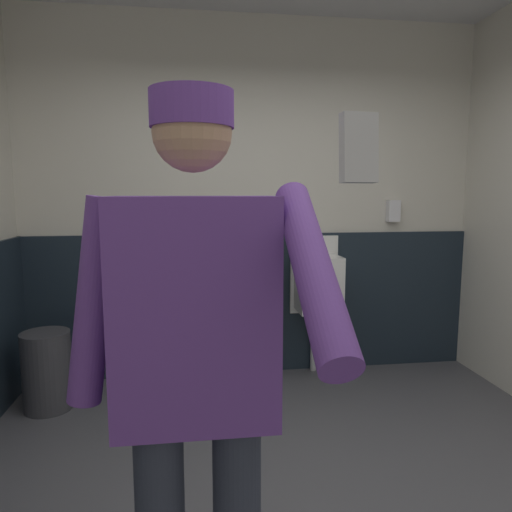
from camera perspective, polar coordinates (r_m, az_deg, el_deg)
The scene contains 9 objects.
wall_back at distance 3.86m, azimuth -0.34°, elevation 6.84°, with size 4.27×0.12×2.88m, color beige.
wainscot_band_back at distance 3.89m, azimuth -0.19°, elevation -5.85°, with size 3.67×0.03×1.17m, color #19232D.
urinal_left at distance 3.69m, azimuth -3.80°, elevation -3.59°, with size 0.40×0.34×1.24m.
urinal_middle at distance 3.81m, azimuth 7.54°, elevation -3.27°, with size 0.40×0.34×1.24m.
privacy_divider_panel at distance 3.63m, azimuth 2.17°, elevation -0.98°, with size 0.04×0.40×0.90m, color #4C4C51.
person at distance 1.32m, azimuth -7.33°, elevation -13.17°, with size 0.66×0.60×1.76m.
cell_phone at distance 0.78m, azimuth 12.49°, elevation 12.81°, with size 0.06×0.02×0.11m, color silver.
trash_bin at distance 3.63m, azimuth -24.26°, elevation -12.71°, with size 0.33×0.33×0.55m, color #38383D.
soap_dispenser at distance 4.09m, azimuth 16.49°, elevation 5.33°, with size 0.10×0.07×0.18m, color silver.
Camera 1 is at (-0.50, -1.83, 1.50)m, focal length 32.59 mm.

